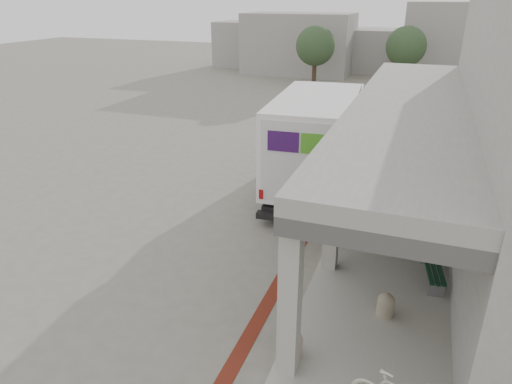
% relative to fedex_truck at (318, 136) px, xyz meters
% --- Properties ---
extents(ground, '(120.00, 120.00, 0.00)m').
position_rel_fedex_truck_xyz_m(ground, '(-0.30, -6.56, -1.97)').
color(ground, slate).
rests_on(ground, ground).
extents(bike_lane_stripe, '(0.35, 40.00, 0.01)m').
position_rel_fedex_truck_xyz_m(bike_lane_stripe, '(0.70, -4.56, -1.97)').
color(bike_lane_stripe, maroon).
rests_on(bike_lane_stripe, ground).
extents(sidewalk, '(4.40, 28.00, 0.12)m').
position_rel_fedex_truck_xyz_m(sidewalk, '(3.70, -6.56, -1.91)').
color(sidewalk, gray).
rests_on(sidewalk, ground).
extents(distant_backdrop, '(28.00, 10.00, 6.50)m').
position_rel_fedex_truck_xyz_m(distant_backdrop, '(-3.14, 29.32, 0.73)').
color(distant_backdrop, gray).
rests_on(distant_backdrop, ground).
extents(tree_left, '(3.20, 3.20, 4.80)m').
position_rel_fedex_truck_xyz_m(tree_left, '(-5.30, 21.44, 1.21)').
color(tree_left, '#38281C').
rests_on(tree_left, ground).
extents(tree_mid, '(3.20, 3.20, 4.80)m').
position_rel_fedex_truck_xyz_m(tree_mid, '(1.70, 23.44, 1.21)').
color(tree_mid, '#38281C').
rests_on(tree_mid, ground).
extents(fedex_truck, '(3.35, 8.87, 3.71)m').
position_rel_fedex_truck_xyz_m(fedex_truck, '(0.00, 0.00, 0.00)').
color(fedex_truck, black).
rests_on(fedex_truck, ground).
extents(bench, '(0.64, 1.86, 0.43)m').
position_rel_fedex_truck_xyz_m(bench, '(4.45, -5.74, -1.55)').
color(bench, gray).
rests_on(bench, sidewalk).
extents(bollard_near, '(0.35, 0.35, 0.53)m').
position_rel_fedex_truck_xyz_m(bollard_near, '(1.80, -9.61, -1.59)').
color(bollard_near, tan).
rests_on(bollard_near, sidewalk).
extents(bollard_far, '(0.39, 0.39, 0.59)m').
position_rel_fedex_truck_xyz_m(bollard_far, '(3.45, -7.68, -1.56)').
color(bollard_far, gray).
rests_on(bollard_far, sidewalk).
extents(utility_cabinet, '(0.60, 0.73, 1.09)m').
position_rel_fedex_truck_xyz_m(utility_cabinet, '(4.67, -3.27, -1.31)').
color(utility_cabinet, slate).
rests_on(utility_cabinet, sidewalk).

